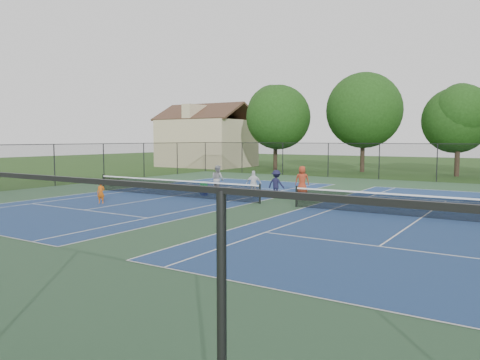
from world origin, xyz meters
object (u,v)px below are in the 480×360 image
Objects in this scene: tree_back_b at (364,107)px; instructor at (218,179)px; ball_crate at (204,193)px; clapboard_house at (207,141)px; child_player at (101,193)px; tree_back_a at (276,114)px; ball_hopper at (204,186)px; tree_back_c at (459,115)px; bystander_a at (254,184)px; bystander_b at (276,184)px; bystander_c at (302,180)px.

tree_back_b is 24.04m from instructor.
instructor is 1.55m from ball_crate.
child_player is at bearing -63.21° from clapboard_house.
tree_back_a reaches higher than instructor.
tree_back_b reaches higher than child_player.
ball_hopper is (2.48, 5.69, -0.03)m from child_player.
child_player is at bearing -114.18° from tree_back_c.
ball_hopper is at bearing 41.77° from child_player.
tree_back_b reaches higher than tree_back_a.
bystander_a is (5.29, 6.81, 0.19)m from child_player.
bystander_b is at bearing 22.59° from child_player.
ball_hopper reaches higher than ball_crate.
bystander_c is at bearing -81.74° from tree_back_b.
child_player is at bearing -113.52° from ball_crate.
tree_back_a reaches higher than child_player.
tree_back_c is 5.47× the size of bystander_a.
bystander_c reaches higher than ball_crate.
bystander_b reaches higher than child_player.
child_player is 2.62× the size of ball_hopper.
tree_back_c reaches higher than clapboard_house.
tree_back_b is 31.22m from child_player.
tree_back_c is 23.93× the size of ball_crate.
tree_back_a is at bearing -5.71° from clapboard_house.
bystander_c is (-5.94, -20.05, -4.61)m from tree_back_c.
child_player is at bearing -97.84° from tree_back_b.
clapboard_house is at bearing 92.08° from child_player.
bystander_c is (4.71, 2.24, -0.00)m from instructor.
ball_hopper is (17.30, -23.66, -2.55)m from clapboard_house.
clapboard_house reaches higher than ball_crate.
child_player is 0.65× the size of instructor.
ball_crate is (-1.70, -24.66, -6.43)m from tree_back_b.
bystander_c is at bearing 37.22° from ball_hopper.
child_player is (-4.18, -30.35, -6.02)m from tree_back_b.
tree_back_c is 32.54m from child_player.
bystander_c is at bearing -137.50° from instructor.
tree_back_c reaches higher than bystander_c.
instructor is at bearing -70.96° from tree_back_a.
tree_back_c is 7.30× the size of child_player.
child_player is 8.63m from bystander_a.
bystander_a is at bearing -109.28° from tree_back_c.
tree_back_b is at bearing -81.04° from bystander_b.
instructor is at bearing -94.06° from tree_back_b.
clapboard_house is at bearing 126.16° from ball_crate.
ball_crate is at bearing -3.39° from bystander_a.
tree_back_c is at bearing -6.34° from tree_back_b.
bystander_c is (22.06, -20.05, -2.22)m from clapboard_house.
clapboard_house is 7.03× the size of bystander_a.
clapboard_house is at bearing -43.02° from bystander_b.
tree_back_b reaches higher than bystander_a.
tree_back_a is at bearing 107.84° from ball_hopper.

